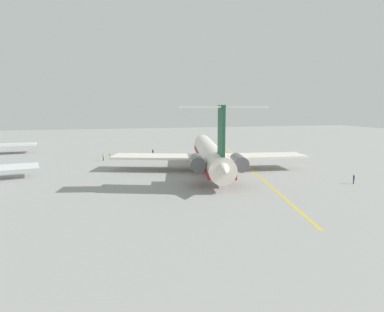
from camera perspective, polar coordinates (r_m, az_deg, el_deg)
ground at (r=80.55m, az=6.25°, el=-1.57°), size 287.52×287.52×0.00m
main_jetliner at (r=72.14m, az=3.12°, el=0.38°), size 47.51×42.36×13.95m
ground_crew_near_nose at (r=97.08m, az=-6.57°, el=0.76°), size 0.31×0.35×1.72m
ground_crew_near_tail at (r=89.96m, az=-14.63°, el=-0.01°), size 0.41×0.29×1.83m
ground_crew_portside at (r=67.35m, az=25.44°, el=-3.36°), size 0.27×0.40×1.67m
ground_crew_starboard at (r=97.69m, az=-13.59°, el=0.60°), size 0.39×0.26×1.64m
safety_cone_nose at (r=102.23m, az=13.94°, el=0.48°), size 0.40×0.40×0.55m
taxiway_centreline at (r=77.42m, az=9.61°, el=-2.03°), size 76.15×17.32×0.01m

